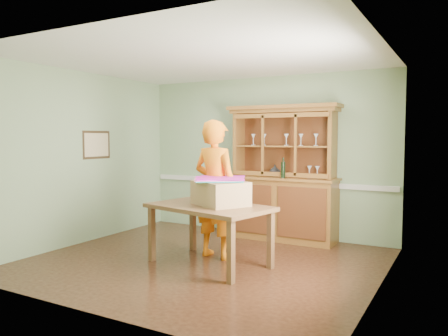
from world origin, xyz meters
The scene contains 14 objects.
floor centered at (0.00, 0.00, 0.00)m, with size 4.50×4.50×0.00m, color #4E2B19.
ceiling centered at (0.00, 0.00, 2.70)m, with size 4.50×4.50×0.00m, color white.
wall_back centered at (0.00, 2.00, 1.35)m, with size 4.50×4.50×0.00m, color #87A47B.
wall_left centered at (-2.25, 0.00, 1.35)m, with size 4.00×4.00×0.00m, color #87A47B.
wall_right centered at (2.25, 0.00, 1.35)m, with size 4.00×4.00×0.00m, color #87A47B.
wall_front centered at (0.00, -2.00, 1.35)m, with size 4.50×4.50×0.00m, color #87A47B.
chair_rail centered at (0.00, 1.98, 0.90)m, with size 4.41×0.05×0.08m, color silver.
framed_map centered at (-2.23, 0.30, 1.55)m, with size 0.03×0.60×0.46m.
window_panel centered at (2.23, -0.30, 1.50)m, with size 0.03×0.96×1.36m.
china_hutch centered at (0.42, 1.75, 0.77)m, with size 1.86×0.61×2.19m.
dining_table centered at (0.14, -0.08, 0.69)m, with size 1.74×1.26×0.79m.
cardboard_box centered at (0.26, 0.00, 0.94)m, with size 0.67×0.54×0.31m, color #AA8158.
kite_stack centered at (0.23, 0.03, 1.12)m, with size 0.82×0.82×0.04m.
person centered at (0.03, 0.27, 0.96)m, with size 0.70×0.46×1.91m, color orange.
Camera 1 is at (3.05, -4.92, 1.67)m, focal length 35.00 mm.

